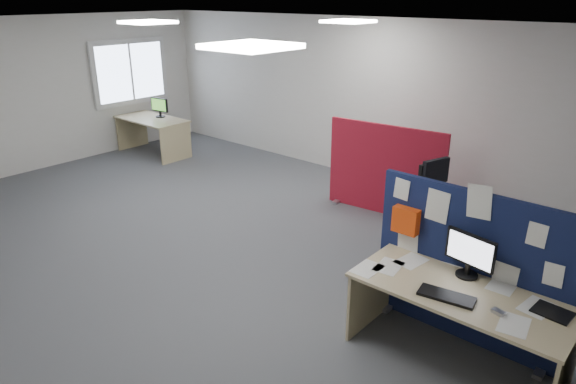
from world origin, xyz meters
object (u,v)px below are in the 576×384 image
Objects in this scene: navy_divider at (466,266)px; monitor_second at (160,107)px; second_desk at (154,127)px; office_chair at (423,194)px; red_divider at (385,171)px; monitor_main at (470,253)px; main_desk at (461,306)px.

navy_divider reaches higher than monitor_second.
monitor_second is at bearing 72.94° from second_desk.
office_chair reaches higher than monitor_second.
monitor_second is (0.05, 0.15, 0.39)m from second_desk.
red_divider is (-2.08, 2.08, -0.09)m from navy_divider.
second_desk is (-5.06, -0.39, -0.11)m from red_divider.
monitor_main is 2.19m from office_chair.
second_desk is 5.91m from office_chair.
red_divider is 1.56× the size of office_chair.
main_desk is 3.28m from red_divider.
second_desk is at bearing 164.25° from main_desk.
navy_divider is at bearing 109.37° from main_desk.
second_desk is at bearing -162.57° from office_chair.
monitor_second is at bearing -164.02° from office_chair.
red_divider is 5.07m from second_desk.
navy_divider is at bearing -34.43° from office_chair.
second_desk is at bearing 178.59° from red_divider.
office_chair is at bearing -34.55° from red_divider.
navy_divider is 1.01× the size of red_divider.
monitor_second is at bearing 163.07° from main_desk.
navy_divider is 2.03m from office_chair.
red_divider is 0.97m from office_chair.
monitor_second is (-5.01, -0.24, 0.29)m from red_divider.
main_desk is at bearing -70.63° from navy_divider.
main_desk is 3.91× the size of monitor_main.
monitor_second is at bearing 176.94° from red_divider.
red_divider is (-2.20, 2.43, 0.09)m from main_desk.
red_divider is (-2.14, 2.21, -0.30)m from monitor_main.
main_desk is at bearing -37.21° from office_chair.
navy_divider reaches higher than main_desk.
main_desk is at bearing -24.81° from monitor_second.
monitor_second is (-7.09, 1.84, 0.19)m from navy_divider.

